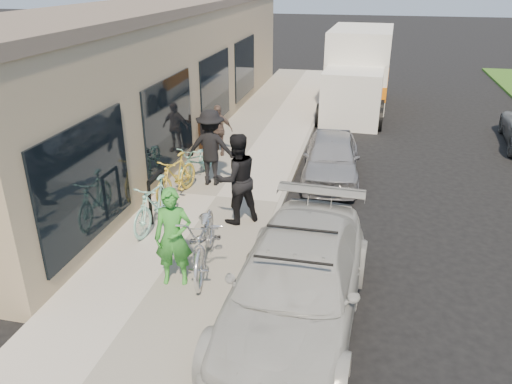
{
  "coord_description": "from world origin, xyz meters",
  "views": [
    {
      "loc": [
        1.3,
        -7.4,
        5.1
      ],
      "look_at": [
        -0.68,
        1.47,
        1.05
      ],
      "focal_mm": 35.0,
      "sensor_mm": 36.0,
      "label": 1
    }
  ],
  "objects_px": {
    "woman_rider": "(173,237)",
    "cruiser_bike_c": "(176,176)",
    "sedan_silver": "(331,157)",
    "cruiser_bike_b": "(197,161)",
    "moving_truck": "(358,74)",
    "bystander_a": "(211,148)",
    "man_standing": "(236,179)",
    "cruiser_bike_a": "(156,204)",
    "bike_rack": "(156,192)",
    "sandwich_board": "(209,134)",
    "sedan_white": "(297,283)",
    "bystander_b": "(218,130)",
    "tandem_bike": "(205,238)"
  },
  "relations": [
    {
      "from": "woman_rider",
      "to": "cruiser_bike_c",
      "type": "relative_size",
      "value": 1.03
    },
    {
      "from": "sedan_silver",
      "to": "cruiser_bike_b",
      "type": "height_order",
      "value": "sedan_silver"
    },
    {
      "from": "moving_truck",
      "to": "bystander_a",
      "type": "relative_size",
      "value": 3.3
    },
    {
      "from": "man_standing",
      "to": "cruiser_bike_a",
      "type": "height_order",
      "value": "man_standing"
    },
    {
      "from": "bike_rack",
      "to": "bystander_a",
      "type": "height_order",
      "value": "bystander_a"
    },
    {
      "from": "moving_truck",
      "to": "man_standing",
      "type": "distance_m",
      "value": 11.19
    },
    {
      "from": "sandwich_board",
      "to": "cruiser_bike_b",
      "type": "height_order",
      "value": "sandwich_board"
    },
    {
      "from": "sedan_white",
      "to": "moving_truck",
      "type": "height_order",
      "value": "moving_truck"
    },
    {
      "from": "moving_truck",
      "to": "bystander_a",
      "type": "distance_m",
      "value": 9.67
    },
    {
      "from": "bike_rack",
      "to": "sedan_white",
      "type": "distance_m",
      "value": 4.35
    },
    {
      "from": "cruiser_bike_b",
      "to": "woman_rider",
      "type": "bearing_deg",
      "value": -65.45
    },
    {
      "from": "bike_rack",
      "to": "bystander_a",
      "type": "bearing_deg",
      "value": 73.9
    },
    {
      "from": "moving_truck",
      "to": "cruiser_bike_b",
      "type": "xyz_separation_m",
      "value": [
        -3.71,
        -8.81,
        -0.75
      ]
    },
    {
      "from": "sandwich_board",
      "to": "moving_truck",
      "type": "relative_size",
      "value": 0.15
    },
    {
      "from": "bike_rack",
      "to": "woman_rider",
      "type": "relative_size",
      "value": 0.57
    },
    {
      "from": "cruiser_bike_c",
      "to": "bystander_b",
      "type": "height_order",
      "value": "bystander_b"
    },
    {
      "from": "bike_rack",
      "to": "bystander_b",
      "type": "distance_m",
      "value": 4.24
    },
    {
      "from": "cruiser_bike_c",
      "to": "cruiser_bike_a",
      "type": "bearing_deg",
      "value": -72.53
    },
    {
      "from": "moving_truck",
      "to": "cruiser_bike_b",
      "type": "height_order",
      "value": "moving_truck"
    },
    {
      "from": "sandwich_board",
      "to": "man_standing",
      "type": "bearing_deg",
      "value": -81.71
    },
    {
      "from": "moving_truck",
      "to": "woman_rider",
      "type": "height_order",
      "value": "moving_truck"
    },
    {
      "from": "man_standing",
      "to": "cruiser_bike_c",
      "type": "height_order",
      "value": "man_standing"
    },
    {
      "from": "woman_rider",
      "to": "cruiser_bike_a",
      "type": "distance_m",
      "value": 2.17
    },
    {
      "from": "sandwich_board",
      "to": "sedan_white",
      "type": "distance_m",
      "value": 8.11
    },
    {
      "from": "man_standing",
      "to": "sedan_silver",
      "type": "bearing_deg",
      "value": -156.99
    },
    {
      "from": "moving_truck",
      "to": "sedan_white",
      "type": "bearing_deg",
      "value": -89.41
    },
    {
      "from": "sedan_silver",
      "to": "tandem_bike",
      "type": "xyz_separation_m",
      "value": [
        -1.83,
        -5.08,
        0.13
      ]
    },
    {
      "from": "moving_truck",
      "to": "cruiser_bike_c",
      "type": "bearing_deg",
      "value": -108.55
    },
    {
      "from": "tandem_bike",
      "to": "man_standing",
      "type": "relative_size",
      "value": 1.13
    },
    {
      "from": "bike_rack",
      "to": "cruiser_bike_c",
      "type": "relative_size",
      "value": 0.59
    },
    {
      "from": "cruiser_bike_a",
      "to": "cruiser_bike_c",
      "type": "bearing_deg",
      "value": 102.43
    },
    {
      "from": "sandwich_board",
      "to": "tandem_bike",
      "type": "distance_m",
      "value": 6.49
    },
    {
      "from": "sandwich_board",
      "to": "woman_rider",
      "type": "height_order",
      "value": "woman_rider"
    },
    {
      "from": "bike_rack",
      "to": "cruiser_bike_c",
      "type": "bearing_deg",
      "value": 89.22
    },
    {
      "from": "tandem_bike",
      "to": "cruiser_bike_c",
      "type": "xyz_separation_m",
      "value": [
        -1.63,
        2.81,
        -0.07
      ]
    },
    {
      "from": "sandwich_board",
      "to": "cruiser_bike_a",
      "type": "distance_m",
      "value": 4.98
    },
    {
      "from": "man_standing",
      "to": "bystander_b",
      "type": "height_order",
      "value": "man_standing"
    },
    {
      "from": "cruiser_bike_c",
      "to": "bystander_a",
      "type": "bearing_deg",
      "value": 70.04
    },
    {
      "from": "cruiser_bike_c",
      "to": "moving_truck",
      "type": "bearing_deg",
      "value": 81.2
    },
    {
      "from": "sedan_white",
      "to": "moving_truck",
      "type": "distance_m",
      "value": 13.89
    },
    {
      "from": "man_standing",
      "to": "cruiser_bike_b",
      "type": "relative_size",
      "value": 1.15
    },
    {
      "from": "woman_rider",
      "to": "cruiser_bike_b",
      "type": "xyz_separation_m",
      "value": [
        -1.18,
        4.64,
        -0.42
      ]
    },
    {
      "from": "sedan_white",
      "to": "cruiser_bike_b",
      "type": "height_order",
      "value": "sedan_white"
    },
    {
      "from": "sedan_white",
      "to": "cruiser_bike_b",
      "type": "bearing_deg",
      "value": 126.28
    },
    {
      "from": "woman_rider",
      "to": "bystander_a",
      "type": "bearing_deg",
      "value": 86.34
    },
    {
      "from": "bystander_a",
      "to": "sedan_silver",
      "type": "bearing_deg",
      "value": -159.01
    },
    {
      "from": "cruiser_bike_a",
      "to": "cruiser_bike_b",
      "type": "height_order",
      "value": "cruiser_bike_a"
    },
    {
      "from": "sandwich_board",
      "to": "bystander_a",
      "type": "distance_m",
      "value": 2.65
    },
    {
      "from": "cruiser_bike_a",
      "to": "sedan_silver",
      "type": "bearing_deg",
      "value": 56.14
    },
    {
      "from": "moving_truck",
      "to": "bystander_b",
      "type": "bearing_deg",
      "value": -115.79
    }
  ]
}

